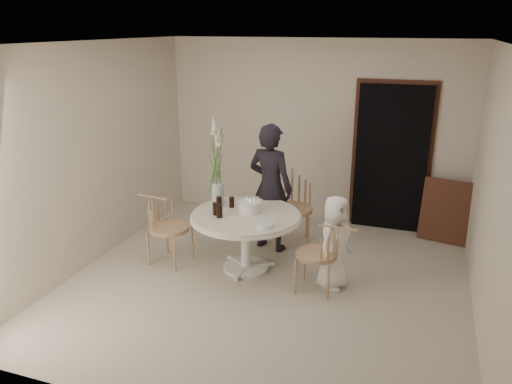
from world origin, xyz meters
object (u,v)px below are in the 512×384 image
(girl, at_px, (270,188))
(birthday_cake, at_px, (250,207))
(boy, at_px, (335,242))
(flower_vase, at_px, (217,169))
(table, at_px, (246,222))
(chair_left, at_px, (161,220))
(chair_right, at_px, (327,249))
(chair_far, at_px, (292,199))

(girl, xyz_separation_m, birthday_cake, (-0.06, -0.64, -0.05))
(boy, xyz_separation_m, flower_vase, (-1.53, 0.26, 0.65))
(table, distance_m, chair_left, 1.09)
(chair_right, bearing_deg, boy, 159.62)
(table, relative_size, chair_right, 1.65)
(boy, distance_m, flower_vase, 1.68)
(table, distance_m, birthday_cake, 0.19)
(girl, xyz_separation_m, boy, (1.00, -0.77, -0.30))
(boy, bearing_deg, flower_vase, 99.24)
(chair_far, bearing_deg, chair_left, -157.40)
(chair_right, xyz_separation_m, chair_left, (-2.12, 0.09, 0.03))
(chair_left, relative_size, flower_vase, 0.76)
(chair_far, bearing_deg, girl, -141.01)
(table, distance_m, chair_far, 1.05)
(table, bearing_deg, birthday_cake, 66.92)
(girl, relative_size, birthday_cake, 6.10)
(birthday_cake, bearing_deg, girl, 84.58)
(table, height_order, chair_far, chair_far)
(chair_right, xyz_separation_m, birthday_cake, (-1.01, 0.27, 0.27))
(chair_far, distance_m, chair_left, 1.79)
(chair_far, height_order, girl, girl)
(chair_right, distance_m, chair_left, 2.12)
(girl, relative_size, boy, 1.56)
(chair_far, relative_size, boy, 0.87)
(girl, bearing_deg, chair_right, 149.20)
(flower_vase, bearing_deg, table, -23.28)
(chair_right, relative_size, chair_left, 0.94)
(chair_far, distance_m, flower_vase, 1.25)
(chair_right, distance_m, boy, 0.16)
(chair_right, bearing_deg, girl, -131.99)
(chair_left, xyz_separation_m, birthday_cake, (1.11, 0.18, 0.24))
(chair_far, bearing_deg, table, -123.15)
(chair_right, xyz_separation_m, flower_vase, (-1.47, 0.40, 0.67))
(chair_left, height_order, birthday_cake, birthday_cake)
(girl, distance_m, flower_vase, 0.81)
(boy, bearing_deg, chair_right, 176.52)
(chair_left, bearing_deg, flower_vase, -57.38)
(chair_right, relative_size, boy, 0.74)
(boy, bearing_deg, girl, 71.48)
(table, height_order, girl, girl)
(birthday_cake, bearing_deg, flower_vase, 164.63)
(chair_far, xyz_separation_m, girl, (-0.21, -0.31, 0.23))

